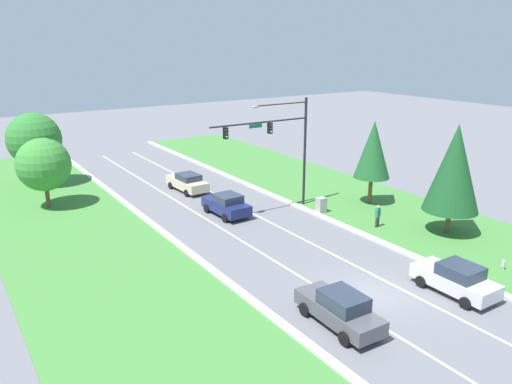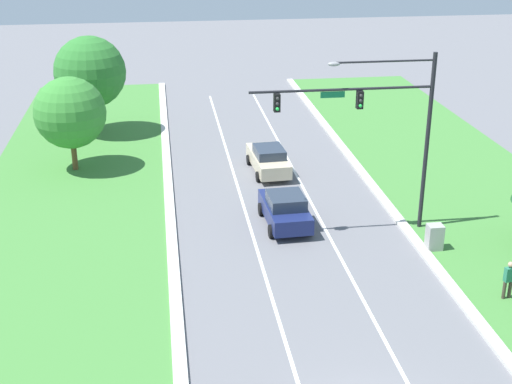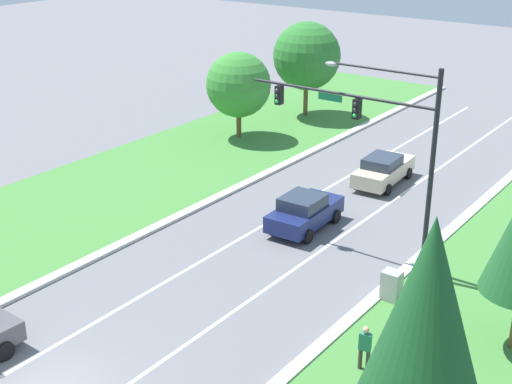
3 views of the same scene
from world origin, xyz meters
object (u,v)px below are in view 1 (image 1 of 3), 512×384
champagne_sedan (187,182)px  utility_cabinet (321,206)px  traffic_signal_mast (281,138)px  oak_far_left_tree (34,139)px  oak_near_left_tree (44,165)px  pedestrian (378,215)px  fire_hydrant (503,265)px  conifer_far_right_tree (373,150)px  navy_sedan (227,205)px  conifer_near_right_tree (454,168)px  graphite_sedan (340,309)px  silver_sedan (456,279)px

champagne_sedan → utility_cabinet: bearing=-65.1°
traffic_signal_mast → oak_far_left_tree: bearing=129.5°
traffic_signal_mast → oak_near_left_tree: traffic_signal_mast is taller
utility_cabinet → pedestrian: bearing=-74.3°
fire_hydrant → conifer_far_right_tree: size_ratio=0.10×
navy_sedan → conifer_far_right_tree: 12.32m
utility_cabinet → conifer_near_right_tree: size_ratio=0.17×
graphite_sedan → silver_sedan: graphite_sedan is taller
oak_near_left_tree → oak_far_left_tree: bearing=84.5°
pedestrian → utility_cabinet: bearing=-82.9°
utility_cabinet → navy_sedan: bearing=149.8°
navy_sedan → pedestrian: (7.54, -8.20, 0.09)m
silver_sedan → navy_sedan: 17.63m
champagne_sedan → fire_hydrant: 25.81m
fire_hydrant → conifer_far_right_tree: 13.91m
graphite_sedan → pedestrian: graphite_sedan is taller
traffic_signal_mast → silver_sedan: 16.70m
graphite_sedan → navy_sedan: graphite_sedan is taller
silver_sedan → traffic_signal_mast: bearing=89.7°
champagne_sedan → silver_sedan: (3.53, -24.62, 0.03)m
utility_cabinet → pedestrian: 4.76m
pedestrian → conifer_near_right_tree: conifer_near_right_tree is taller
utility_cabinet → oak_far_left_tree: oak_far_left_tree is taller
silver_sedan → oak_near_left_tree: (-14.80, 26.45, 2.69)m
oak_near_left_tree → navy_sedan: bearing=-40.2°
champagne_sedan → graphite_sedan: size_ratio=1.02×
graphite_sedan → conifer_far_right_tree: (14.38, 12.15, 3.65)m
utility_cabinet → pedestrian: pedestrian is taller
navy_sedan → pedestrian: 11.14m
silver_sedan → conifer_near_right_tree: size_ratio=0.58×
pedestrian → conifer_near_right_tree: 5.97m
oak_near_left_tree → conifer_far_right_tree: (22.00, -13.29, 0.98)m
pedestrian → conifer_near_right_tree: (3.22, -3.40, 3.71)m
navy_sedan → conifer_near_right_tree: conifer_near_right_tree is taller
utility_cabinet → silver_sedan: bearing=-100.0°
graphite_sedan → pedestrian: size_ratio=2.79×
utility_cabinet → traffic_signal_mast: bearing=131.8°
conifer_far_right_tree → traffic_signal_mast: bearing=158.0°
navy_sedan → pedestrian: bearing=-49.7°
fire_hydrant → conifer_near_right_tree: size_ratio=0.09×
navy_sedan → utility_cabinet: 7.24m
navy_sedan → utility_cabinet: size_ratio=3.45×
traffic_signal_mast → graphite_sedan: (-7.43, -14.95, -4.85)m
conifer_near_right_tree → conifer_far_right_tree: (0.29, 7.57, -0.14)m
fire_hydrant → oak_near_left_tree: bearing=126.4°
fire_hydrant → conifer_far_right_tree: (2.57, 13.03, 4.16)m
champagne_sedan → oak_far_left_tree: oak_far_left_tree is taller
champagne_sedan → conifer_far_right_tree: (10.73, -11.45, 3.70)m
traffic_signal_mast → utility_cabinet: (2.15, -2.41, -5.08)m
silver_sedan → fire_hydrant: silver_sedan is taller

